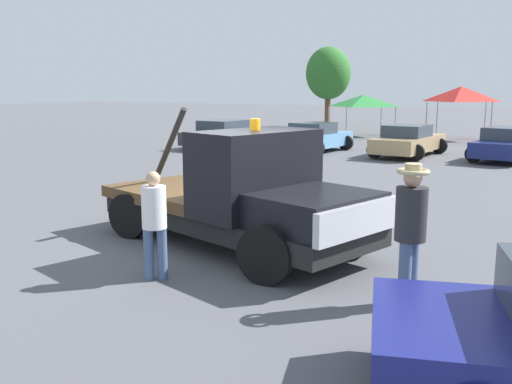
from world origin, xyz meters
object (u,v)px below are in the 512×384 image
Objects in this scene: tree_left at (328,73)px; person_at_hood at (154,218)px; canopy_tent_red at (461,94)px; traffic_cone at (298,207)px; parked_car_skyblue at (315,138)px; tow_truck at (245,199)px; canopy_tent_green at (363,101)px; parked_car_navy at (508,144)px; parked_car_tan at (408,141)px; person_near_truck at (411,223)px; parked_car_charcoal at (225,134)px.

person_at_hood is at bearing -73.19° from tree_left.
canopy_tent_red reaches higher than traffic_cone.
parked_car_skyblue is (-4.57, 17.44, -0.32)m from person_at_hood.
canopy_tent_red is at bearing 89.97° from traffic_cone.
tree_left reaches higher than tow_truck.
tow_truck reaches higher than canopy_tent_green.
tow_truck is at bearing 178.97° from parked_car_navy.
parked_car_tan is (4.12, 0.39, 0.00)m from parked_car_skyblue.
person_near_truck is 17.53m from parked_car_navy.
person_near_truck is 0.38× the size of parked_car_charcoal.
parked_car_charcoal is at bearing 127.22° from traffic_cone.
parked_car_skyblue is 0.92× the size of parked_car_tan.
parked_car_skyblue is at bearing 110.78° from traffic_cone.
parked_car_skyblue is (-8.20, 16.67, -0.49)m from person_near_truck.
person_at_hood is 27.45m from canopy_tent_green.
parked_car_charcoal is 0.87× the size of tree_left.
parked_car_skyblue is 8.05m from parked_car_navy.
canopy_tent_green is at bearing 104.15° from traffic_cone.
person_at_hood is at bearing -159.26° from parked_car_skyblue.
tree_left reaches higher than parked_car_skyblue.
parked_car_charcoal is (-9.14, 17.17, -0.32)m from person_at_hood.
canopy_tent_red reaches higher than parked_car_skyblue.
canopy_tent_red is at bearing -20.64° from parked_car_skyblue.
parked_car_navy is at bearing -77.29° from parked_car_tan.
canopy_tent_green reaches higher than parked_car_skyblue.
traffic_cone is at bearing 176.11° from parked_car_navy.
parked_car_navy is at bearing -44.39° from canopy_tent_green.
person_near_truck is 0.63× the size of canopy_tent_red.
parked_car_tan is at bearing -79.81° from parked_car_charcoal.
parked_car_navy is at bearing 100.65° from person_near_truck.
traffic_cone is (4.77, -12.56, -0.39)m from parked_car_skyblue.
canopy_tent_green is at bearing 10.80° from parked_car_skyblue.
tree_left is at bearing 109.88° from traffic_cone.
parked_car_charcoal is 1.64× the size of canopy_tent_red.
tow_truck is 32.58m from tree_left.
canopy_tent_red reaches higher than person_near_truck.
parked_car_navy is (3.88, 0.47, -0.00)m from parked_car_tan.
tow_truck reaches higher than parked_car_charcoal.
tree_left reaches higher than person_at_hood.
tow_truck is at bearing -141.83° from parked_car_charcoal.
traffic_cone is at bearing -70.12° from tree_left.
person_at_hood is 4.93m from traffic_cone.
tow_truck is 1.25× the size of parked_car_tan.
canopy_tent_green reaches higher than person_at_hood.
parked_car_skyblue is 1.37× the size of canopy_tent_green.
tow_truck is 16.47m from parked_car_navy.
person_at_hood is 34.46m from tree_left.
tow_truck is at bearing -89.61° from canopy_tent_red.
tow_truck reaches higher than parked_car_skyblue.
parked_car_tan is at bearing 92.84° from traffic_cone.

